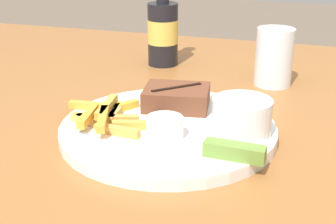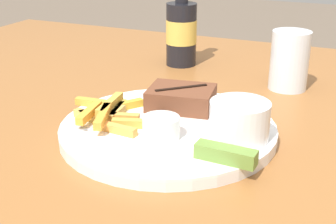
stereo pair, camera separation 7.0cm
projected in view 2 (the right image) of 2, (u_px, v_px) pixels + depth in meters
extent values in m
cube|color=#935B2D|center=(168.00, 147.00, 0.72)|extent=(1.57, 1.29, 0.04)
cylinder|color=#935B2D|center=(44.00, 134.00, 1.62)|extent=(0.06, 0.06, 0.68)
cylinder|color=white|center=(168.00, 131.00, 0.71)|extent=(0.33, 0.33, 0.01)
cylinder|color=white|center=(168.00, 125.00, 0.71)|extent=(0.33, 0.33, 0.00)
cube|color=brown|center=(181.00, 98.00, 0.76)|extent=(0.12, 0.10, 0.03)
cube|color=black|center=(181.00, 88.00, 0.76)|extent=(0.07, 0.06, 0.00)
cube|color=gold|center=(98.00, 112.00, 0.74)|extent=(0.05, 0.05, 0.01)
cube|color=gold|center=(103.00, 116.00, 0.69)|extent=(0.04, 0.08, 0.01)
cube|color=gold|center=(120.00, 107.00, 0.76)|extent=(0.06, 0.07, 0.01)
cube|color=gold|center=(123.00, 117.00, 0.71)|extent=(0.05, 0.02, 0.01)
cube|color=#E99842|center=(115.00, 128.00, 0.68)|extent=(0.07, 0.02, 0.01)
cube|color=gold|center=(111.00, 104.00, 0.74)|extent=(0.02, 0.09, 0.01)
cube|color=gold|center=(135.00, 123.00, 0.69)|extent=(0.07, 0.03, 0.01)
cube|color=gold|center=(116.00, 113.00, 0.73)|extent=(0.02, 0.05, 0.01)
cube|color=gold|center=(117.00, 109.00, 0.75)|extent=(0.02, 0.06, 0.01)
cube|color=gold|center=(98.00, 103.00, 0.77)|extent=(0.08, 0.02, 0.01)
cube|color=gold|center=(89.00, 113.00, 0.70)|extent=(0.02, 0.07, 0.01)
cube|color=gold|center=(86.00, 116.00, 0.72)|extent=(0.05, 0.02, 0.01)
cylinder|color=white|center=(239.00, 121.00, 0.65)|extent=(0.08, 0.08, 0.05)
cylinder|color=beige|center=(240.00, 106.00, 0.64)|extent=(0.08, 0.08, 0.01)
cylinder|color=silver|center=(161.00, 127.00, 0.66)|extent=(0.05, 0.05, 0.03)
cylinder|color=#C67A4C|center=(161.00, 119.00, 0.65)|extent=(0.05, 0.05, 0.01)
cube|color=olive|center=(226.00, 154.00, 0.59)|extent=(0.08, 0.03, 0.02)
cube|color=#B7B7BC|center=(103.00, 127.00, 0.69)|extent=(0.09, 0.06, 0.00)
cube|color=#B7B7BC|center=(149.00, 126.00, 0.70)|extent=(0.03, 0.02, 0.00)
cube|color=#B7B7BC|center=(148.00, 124.00, 0.70)|extent=(0.03, 0.02, 0.00)
cube|color=#B7B7BC|center=(148.00, 123.00, 0.70)|extent=(0.03, 0.02, 0.00)
cube|color=#B7B7BC|center=(160.00, 102.00, 0.79)|extent=(0.07, 0.11, 0.00)
cube|color=black|center=(164.00, 120.00, 0.71)|extent=(0.04, 0.06, 0.01)
cylinder|color=black|center=(181.00, 35.00, 1.04)|extent=(0.07, 0.07, 0.14)
cylinder|color=gold|center=(181.00, 31.00, 1.03)|extent=(0.07, 0.07, 0.05)
cylinder|color=silver|center=(289.00, 60.00, 0.89)|extent=(0.07, 0.07, 0.11)
cylinder|color=white|center=(287.00, 50.00, 1.07)|extent=(0.03, 0.03, 0.05)
cylinder|color=#B7B7BC|center=(289.00, 36.00, 1.06)|extent=(0.03, 0.03, 0.01)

